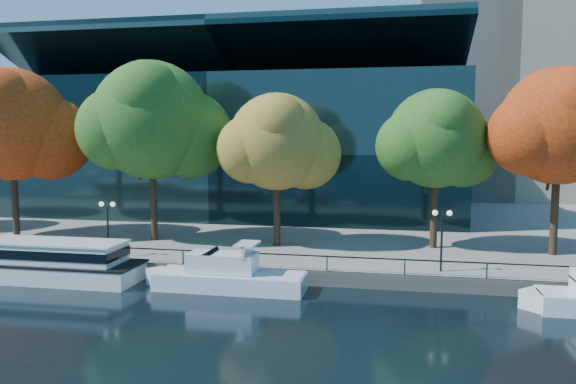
% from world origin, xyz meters
% --- Properties ---
extents(ground, '(160.00, 160.00, 0.00)m').
position_xyz_m(ground, '(0.00, 0.00, 0.00)').
color(ground, black).
rests_on(ground, ground).
extents(promenade, '(90.00, 67.08, 1.00)m').
position_xyz_m(promenade, '(0.00, 36.38, 0.50)').
color(promenade, slate).
rests_on(promenade, ground).
extents(railing, '(88.20, 0.08, 0.99)m').
position_xyz_m(railing, '(0.00, 3.25, 1.94)').
color(railing, black).
rests_on(railing, promenade).
extents(convention_building, '(50.00, 24.57, 21.43)m').
position_xyz_m(convention_building, '(-4.00, 31.79, 8.51)').
color(convention_building, black).
rests_on(convention_building, ground).
extents(tour_boat, '(17.29, 3.86, 3.28)m').
position_xyz_m(tour_boat, '(-10.67, 0.95, 1.40)').
color(tour_boat, white).
rests_on(tour_boat, ground).
extents(cruiser_near, '(10.69, 2.75, 3.10)m').
position_xyz_m(cruiser_near, '(3.64, 0.97, 0.96)').
color(cruiser_near, white).
rests_on(cruiser_near, ground).
extents(tree_1, '(12.20, 10.00, 14.66)m').
position_xyz_m(tree_1, '(-18.32, 10.56, 10.57)').
color(tree_1, black).
rests_on(tree_1, promenade).
extents(tree_2, '(12.28, 10.07, 14.99)m').
position_xyz_m(tree_2, '(-5.50, 11.03, 10.87)').
color(tree_2, black).
rests_on(tree_2, promenade).
extents(tree_3, '(9.63, 7.90, 12.18)m').
position_xyz_m(tree_3, '(5.14, 10.75, 9.16)').
color(tree_3, black).
rests_on(tree_3, promenade).
extents(tree_4, '(9.63, 7.89, 12.44)m').
position_xyz_m(tree_4, '(17.44, 12.36, 9.42)').
color(tree_4, black).
rests_on(tree_4, promenade).
extents(tree_5, '(10.73, 8.80, 13.82)m').
position_xyz_m(tree_5, '(26.04, 11.41, 10.34)').
color(tree_5, black).
rests_on(tree_5, promenade).
extents(lamp_1, '(1.26, 0.36, 4.03)m').
position_xyz_m(lamp_1, '(-6.30, 4.50, 3.98)').
color(lamp_1, black).
rests_on(lamp_1, promenade).
extents(lamp_2, '(1.26, 0.36, 4.03)m').
position_xyz_m(lamp_2, '(17.32, 4.50, 3.98)').
color(lamp_2, black).
rests_on(lamp_2, promenade).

